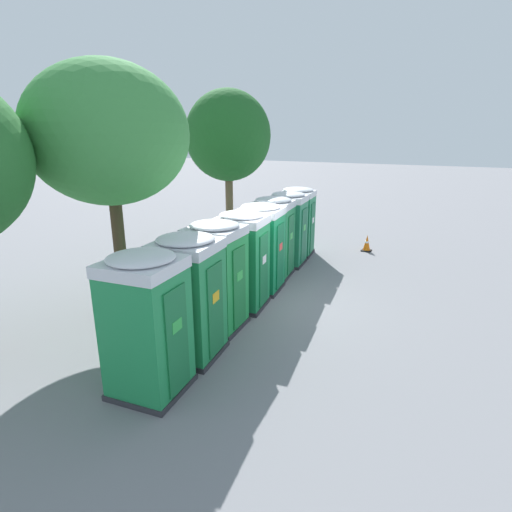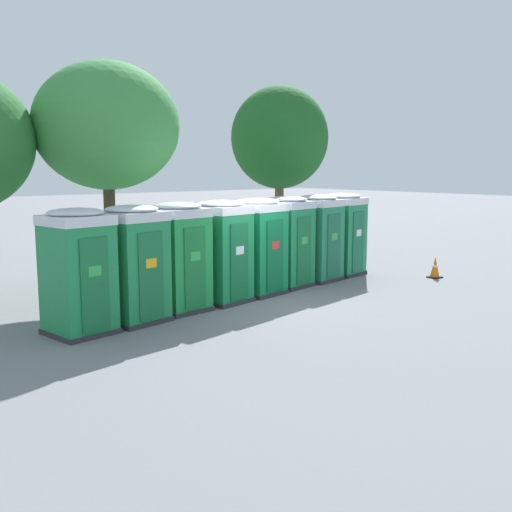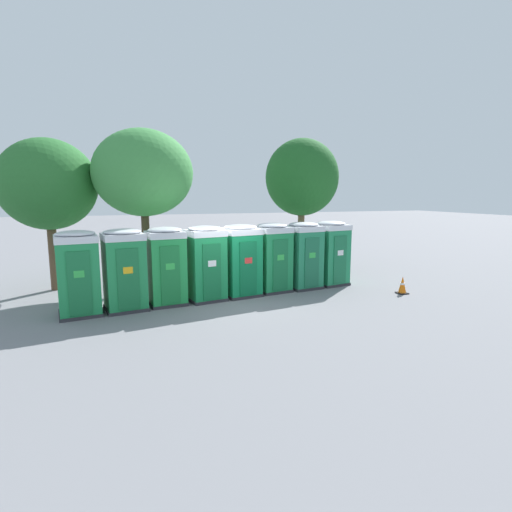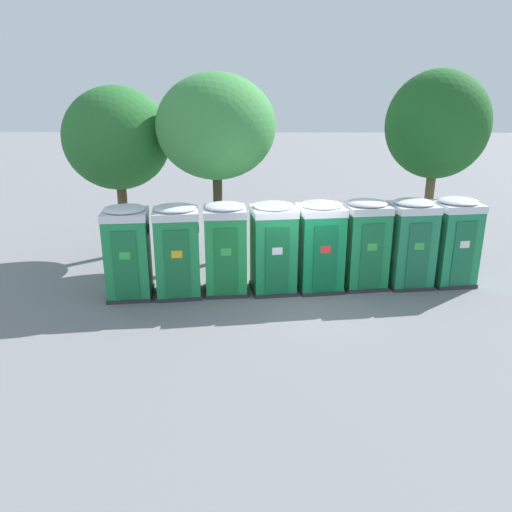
% 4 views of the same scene
% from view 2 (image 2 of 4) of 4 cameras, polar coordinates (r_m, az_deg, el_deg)
% --- Properties ---
extents(ground_plane, '(120.00, 120.00, 0.00)m').
position_cam_2_polar(ground_plane, '(15.13, -0.12, -4.26)').
color(ground_plane, slate).
extents(portapotty_0, '(1.34, 1.35, 2.54)m').
position_cam_2_polar(portapotty_0, '(12.42, -16.58, -1.38)').
color(portapotty_0, '#2D2D33').
rests_on(portapotty_0, ground).
extents(portapotty_1, '(1.40, 1.38, 2.54)m').
position_cam_2_polar(portapotty_1, '(13.11, -11.58, -0.70)').
color(portapotty_1, '#2D2D33').
rests_on(portapotty_1, ground).
extents(portapotty_2, '(1.29, 1.32, 2.54)m').
position_cam_2_polar(portapotty_2, '(13.96, -7.37, -0.05)').
color(portapotty_2, '#2D2D33').
rests_on(portapotty_2, ground).
extents(portapotty_3, '(1.39, 1.39, 2.54)m').
position_cam_2_polar(portapotty_3, '(14.78, -3.27, 0.48)').
color(portapotty_3, '#2D2D33').
rests_on(portapotty_3, ground).
extents(portapotty_4, '(1.41, 1.38, 2.54)m').
position_cam_2_polar(portapotty_4, '(15.71, 0.18, 0.96)').
color(portapotty_4, '#2D2D33').
rests_on(portapotty_4, ground).
extents(portapotty_5, '(1.37, 1.38, 2.54)m').
position_cam_2_polar(portapotty_5, '(16.76, 3.00, 1.42)').
color(portapotty_5, '#2D2D33').
rests_on(portapotty_5, ground).
extents(portapotty_6, '(1.37, 1.36, 2.54)m').
position_cam_2_polar(portapotty_6, '(17.74, 5.89, 1.78)').
color(portapotty_6, '#2D2D33').
rests_on(portapotty_6, ground).
extents(portapotty_7, '(1.36, 1.38, 2.54)m').
position_cam_2_polar(portapotty_7, '(18.83, 8.21, 2.12)').
color(portapotty_7, '#2D2D33').
rests_on(portapotty_7, ground).
extents(street_tree_0, '(3.36, 3.36, 6.11)m').
position_cam_2_polar(street_tree_0, '(21.09, 2.26, 11.15)').
color(street_tree_0, brown).
rests_on(street_tree_0, ground).
extents(street_tree_2, '(3.66, 3.66, 5.96)m').
position_cam_2_polar(street_tree_2, '(15.86, -14.03, 11.87)').
color(street_tree_2, '#4C3826').
rests_on(street_tree_2, ground).
extents(traffic_cone, '(0.36, 0.36, 0.64)m').
position_cam_2_polar(traffic_cone, '(18.95, 16.68, -1.08)').
color(traffic_cone, black).
rests_on(traffic_cone, ground).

